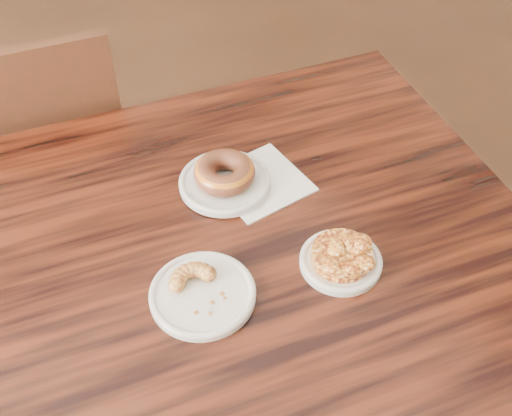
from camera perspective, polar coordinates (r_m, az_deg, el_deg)
floor at (r=1.84m, az=-3.15°, el=-14.60°), size 5.00×5.00×0.00m
cafe_table at (r=1.43m, az=0.73°, el=-13.59°), size 1.17×1.17×0.75m
chair_far at (r=1.85m, az=-19.27°, el=4.28°), size 0.60×0.60×0.90m
napkin at (r=1.24m, az=0.35°, el=2.34°), size 0.16×0.16×0.00m
plate_donut at (r=1.22m, az=-2.77°, el=2.27°), size 0.18×0.18×0.01m
plate_cruller at (r=1.06m, az=-4.77°, el=-7.68°), size 0.17×0.17×0.01m
plate_fritter at (r=1.11m, az=7.53°, el=-4.76°), size 0.14×0.14×0.01m
glazed_donut at (r=1.21m, az=-2.82°, el=3.17°), size 0.12×0.12×0.04m
apple_fritter at (r=1.09m, az=7.65°, el=-4.00°), size 0.14×0.14×0.03m
cruller_fragment at (r=1.04m, az=-4.83°, el=-7.07°), size 0.10×0.10×0.03m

